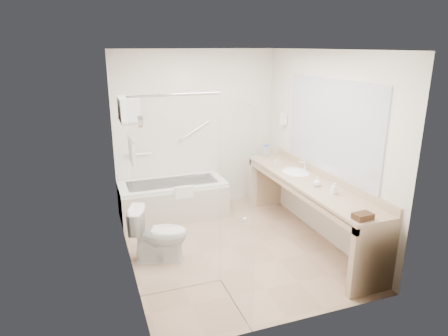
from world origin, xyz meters
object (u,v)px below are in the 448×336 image
object	(u,v)px
bathtub	(173,199)
water_bottle_left	(268,151)
toilet	(159,234)
amenity_basket	(363,216)
vanity_counter	(308,196)

from	to	relation	value
bathtub	water_bottle_left	world-z (taller)	water_bottle_left
toilet	water_bottle_left	bearing A→B (deg)	-41.90
bathtub	water_bottle_left	distance (m)	1.67
bathtub	amenity_basket	size ratio (longest dim) A/B	8.12
vanity_counter	toilet	xyz separation A→B (m)	(-1.97, 0.15, -0.30)
amenity_basket	bathtub	bearing A→B (deg)	118.04
toilet	amenity_basket	bearing A→B (deg)	-107.88
amenity_basket	water_bottle_left	xyz separation A→B (m)	(0.13, 2.49, 0.06)
vanity_counter	water_bottle_left	distance (m)	1.29
toilet	water_bottle_left	size ratio (longest dim) A/B	3.56
toilet	water_bottle_left	distance (m)	2.34
bathtub	toilet	size ratio (longest dim) A/B	2.30
bathtub	vanity_counter	size ratio (longest dim) A/B	0.59
toilet	amenity_basket	world-z (taller)	amenity_basket
amenity_basket	water_bottle_left	distance (m)	2.49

